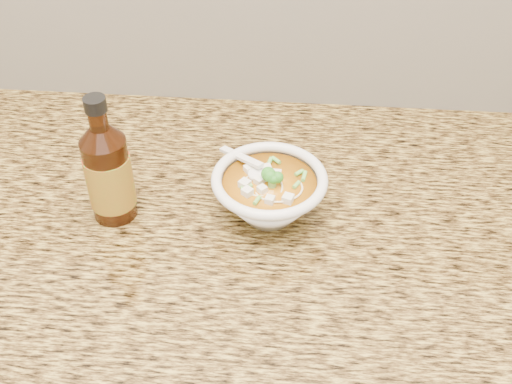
{
  "coord_description": "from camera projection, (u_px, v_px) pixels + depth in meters",
  "views": [
    {
      "loc": [
        0.12,
        0.94,
        1.58
      ],
      "look_at": [
        0.06,
        1.66,
        0.94
      ],
      "focal_mm": 45.0,
      "sensor_mm": 36.0,
      "label": 1
    }
  ],
  "objects": [
    {
      "name": "counter_slab",
      "position": [
        218.0,
        216.0,
        1.02
      ],
      "size": [
        4.0,
        0.68,
        0.04
      ],
      "primitive_type": "cube",
      "color": "#A98E3E",
      "rests_on": "cabinet"
    },
    {
      "name": "hot_sauce_bottle",
      "position": [
        109.0,
        173.0,
        0.94
      ],
      "size": [
        0.09,
        0.09,
        0.21
      ],
      "rotation": [
        0.0,
        0.0,
        -0.31
      ],
      "color": "#3D1A08",
      "rests_on": "counter_slab"
    },
    {
      "name": "cabinet",
      "position": [
        227.0,
        376.0,
        1.31
      ],
      "size": [
        4.0,
        0.65,
        0.86
      ],
      "primitive_type": "cube",
      "color": "black",
      "rests_on": "ground"
    },
    {
      "name": "soup_bowl",
      "position": [
        269.0,
        195.0,
        0.96
      ],
      "size": [
        0.17,
        0.17,
        0.1
      ],
      "rotation": [
        0.0,
        0.0,
        -0.36
      ],
      "color": "silver",
      "rests_on": "counter_slab"
    }
  ]
}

